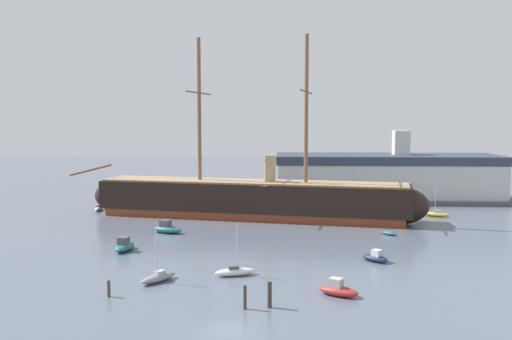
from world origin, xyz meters
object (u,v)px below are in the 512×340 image
(motorboat_foreground_right, at_px, (338,290))
(mooring_piling_left_pair, at_px, (109,288))
(dinghy_alongside_stern, at_px, (389,233))
(mooring_piling_nearest, at_px, (245,297))
(motorboat_alongside_bow, at_px, (167,228))
(seagull_in_flight, at_px, (264,186))
(motorboat_mid_right, at_px, (375,257))
(motorboat_mid_left, at_px, (124,246))
(sailboat_far_right, at_px, (436,214))
(sailboat_foreground_left, at_px, (158,277))
(dinghy_distant_centre, at_px, (265,203))
(tall_ship, at_px, (252,199))
(mooring_piling_right_pair, at_px, (270,295))
(sailboat_far_left, at_px, (99,208))
(sailboat_near_centre, at_px, (235,271))
(dockside_warehouse_right, at_px, (386,177))

(motorboat_foreground_right, xyz_separation_m, mooring_piling_left_pair, (-22.03, -1.42, 0.22))
(dinghy_alongside_stern, bearing_deg, mooring_piling_nearest, -120.17)
(motorboat_alongside_bow, distance_m, mooring_piling_left_pair, 29.68)
(mooring_piling_nearest, relative_size, seagull_in_flight, 2.12)
(motorboat_mid_right, bearing_deg, motorboat_mid_left, 172.98)
(motorboat_mid_right, xyz_separation_m, sailboat_far_right, (15.73, 31.17, -0.05))
(motorboat_mid_right, distance_m, dinghy_alongside_stern, 16.05)
(sailboat_foreground_left, height_order, motorboat_mid_right, sailboat_foreground_left)
(dinghy_distant_centre, height_order, mooring_piling_nearest, mooring_piling_nearest)
(dinghy_alongside_stern, xyz_separation_m, mooring_piling_nearest, (-18.97, -32.64, 0.79))
(tall_ship, xyz_separation_m, motorboat_foreground_right, (10.74, -41.65, -2.72))
(motorboat_alongside_bow, bearing_deg, seagull_in_flight, -34.23)
(dinghy_distant_centre, height_order, seagull_in_flight, seagull_in_flight)
(dinghy_alongside_stern, xyz_separation_m, mooring_piling_right_pair, (-16.78, -32.14, 0.91))
(sailboat_far_left, distance_m, mooring_piling_right_pair, 61.30)
(sailboat_near_centre, height_order, motorboat_mid_left, sailboat_near_centre)
(motorboat_alongside_bow, xyz_separation_m, dinghy_alongside_stern, (32.86, 0.17, -0.39))
(sailboat_near_centre, bearing_deg, tall_ship, 90.34)
(mooring_piling_nearest, bearing_deg, sailboat_far_right, 58.05)
(sailboat_near_centre, bearing_deg, mooring_piling_left_pair, -146.28)
(tall_ship, height_order, dinghy_distant_centre, tall_ship)
(motorboat_foreground_right, xyz_separation_m, dinghy_alongside_stern, (10.24, 28.42, -0.30))
(dinghy_alongside_stern, height_order, seagull_in_flight, seagull_in_flight)
(mooring_piling_nearest, bearing_deg, motorboat_mid_left, 128.96)
(dinghy_alongside_stern, distance_m, dockside_warehouse_right, 37.60)
(motorboat_foreground_right, height_order, sailboat_far_left, sailboat_far_left)
(motorboat_mid_left, xyz_separation_m, mooring_piling_left_pair, (3.79, -18.32, 0.15))
(sailboat_far_left, height_order, sailboat_far_right, sailboat_far_right)
(sailboat_far_left, relative_size, mooring_piling_nearest, 2.36)
(motorboat_foreground_right, relative_size, dockside_warehouse_right, 0.09)
(tall_ship, height_order, motorboat_foreground_right, tall_ship)
(sailboat_far_right, distance_m, mooring_piling_right_pair, 55.49)
(sailboat_far_right, xyz_separation_m, mooring_piling_right_pair, (-27.99, -47.91, 0.73))
(mooring_piling_nearest, bearing_deg, mooring_piling_right_pair, 12.79)
(motorboat_alongside_bow, distance_m, seagull_in_flight, 19.58)
(seagull_in_flight, bearing_deg, motorboat_alongside_bow, 145.77)
(motorboat_alongside_bow, height_order, sailboat_far_left, sailboat_far_left)
(motorboat_mid_right, xyz_separation_m, dinghy_distant_centre, (-14.56, 43.42, -0.24))
(sailboat_foreground_left, height_order, motorboat_mid_left, sailboat_foreground_left)
(sailboat_far_right, bearing_deg, motorboat_mid_right, -116.79)
(sailboat_far_left, bearing_deg, sailboat_near_centre, -55.09)
(motorboat_mid_left, distance_m, dockside_warehouse_right, 64.41)
(motorboat_mid_left, bearing_deg, motorboat_foreground_right, -33.21)
(sailboat_far_left, xyz_separation_m, mooring_piling_right_pair, (33.05, -51.62, 0.77))
(sailboat_far_right, bearing_deg, motorboat_foreground_right, -115.89)
(motorboat_alongside_bow, relative_size, sailboat_far_right, 0.90)
(sailboat_near_centre, relative_size, motorboat_alongside_bow, 1.15)
(mooring_piling_nearest, distance_m, dockside_warehouse_right, 74.00)
(motorboat_mid_right, height_order, sailboat_far_right, sailboat_far_right)
(motorboat_foreground_right, height_order, dinghy_distant_centre, motorboat_foreground_right)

